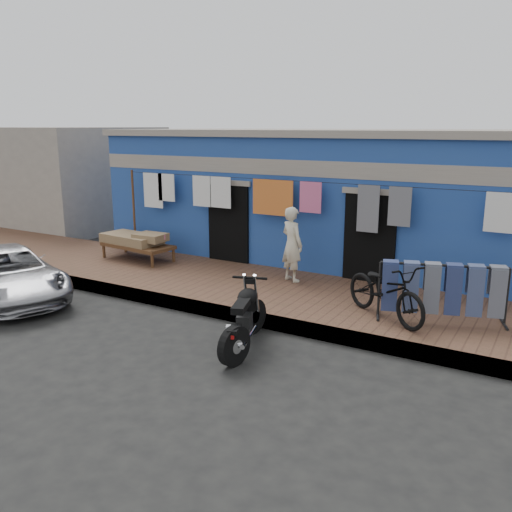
{
  "coord_description": "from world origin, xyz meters",
  "views": [
    {
      "loc": [
        4.8,
        -6.25,
        3.45
      ],
      "look_at": [
        0.0,
        2.0,
        1.15
      ],
      "focal_mm": 38.0,
      "sensor_mm": 36.0,
      "label": 1
    }
  ],
  "objects_px": {
    "bicycle": "(386,284)",
    "motorcycle": "(244,317)",
    "seated_person": "(292,244)",
    "car": "(7,273)",
    "jeans_rack": "(442,291)",
    "charpoy": "(138,246)"
  },
  "relations": [
    {
      "from": "seated_person",
      "to": "motorcycle",
      "type": "distance_m",
      "value": 3.2
    },
    {
      "from": "seated_person",
      "to": "motorcycle",
      "type": "relative_size",
      "value": 0.91
    },
    {
      "from": "motorcycle",
      "to": "charpoy",
      "type": "height_order",
      "value": "motorcycle"
    },
    {
      "from": "seated_person",
      "to": "charpoy",
      "type": "relative_size",
      "value": 0.78
    },
    {
      "from": "charpoy",
      "to": "jeans_rack",
      "type": "bearing_deg",
      "value": -5.48
    },
    {
      "from": "bicycle",
      "to": "motorcycle",
      "type": "bearing_deg",
      "value": 169.65
    },
    {
      "from": "bicycle",
      "to": "charpoy",
      "type": "relative_size",
      "value": 0.93
    },
    {
      "from": "car",
      "to": "seated_person",
      "type": "relative_size",
      "value": 2.41
    },
    {
      "from": "bicycle",
      "to": "jeans_rack",
      "type": "relative_size",
      "value": 0.87
    },
    {
      "from": "car",
      "to": "bicycle",
      "type": "distance_m",
      "value": 7.5
    },
    {
      "from": "motorcycle",
      "to": "jeans_rack",
      "type": "height_order",
      "value": "jeans_rack"
    },
    {
      "from": "car",
      "to": "seated_person",
      "type": "distance_m",
      "value": 5.86
    },
    {
      "from": "car",
      "to": "motorcycle",
      "type": "relative_size",
      "value": 2.19
    },
    {
      "from": "bicycle",
      "to": "jeans_rack",
      "type": "distance_m",
      "value": 0.92
    },
    {
      "from": "seated_person",
      "to": "jeans_rack",
      "type": "xyz_separation_m",
      "value": [
        3.25,
        -0.93,
        -0.28
      ]
    },
    {
      "from": "motorcycle",
      "to": "jeans_rack",
      "type": "distance_m",
      "value": 3.35
    },
    {
      "from": "motorcycle",
      "to": "jeans_rack",
      "type": "xyz_separation_m",
      "value": [
        2.55,
        2.16,
        0.23
      ]
    },
    {
      "from": "bicycle",
      "to": "motorcycle",
      "type": "xyz_separation_m",
      "value": [
        -1.71,
        -1.81,
        -0.33
      ]
    },
    {
      "from": "bicycle",
      "to": "charpoy",
      "type": "bearing_deg",
      "value": 113.82
    },
    {
      "from": "car",
      "to": "charpoy",
      "type": "xyz_separation_m",
      "value": [
        0.71,
        3.1,
        0.04
      ]
    },
    {
      "from": "bicycle",
      "to": "charpoy",
      "type": "xyz_separation_m",
      "value": [
        -6.5,
        1.05,
        -0.28
      ]
    },
    {
      "from": "seated_person",
      "to": "motorcycle",
      "type": "bearing_deg",
      "value": 127.71
    }
  ]
}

